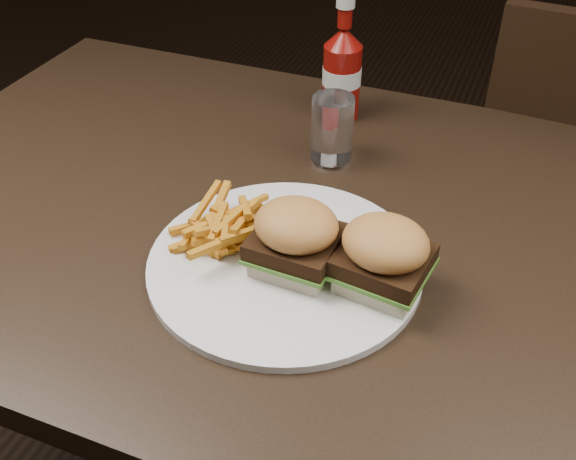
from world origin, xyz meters
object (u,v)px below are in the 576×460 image
at_px(ketchup_bottle, 341,82).
at_px(dining_table, 284,223).
at_px(plate, 285,264).
at_px(tumbler, 332,128).

bearing_deg(ketchup_bottle, dining_table, -87.17).
bearing_deg(dining_table, plate, -67.43).
bearing_deg(tumbler, ketchup_bottle, 102.83).
bearing_deg(plate, dining_table, 112.57).
xyz_separation_m(dining_table, tumbler, (0.02, 0.14, 0.08)).
xyz_separation_m(plate, tumbler, (-0.03, 0.25, 0.05)).
bearing_deg(tumbler, dining_table, -96.78).
height_order(plate, tumbler, tumbler).
bearing_deg(dining_table, tumbler, 83.22).
height_order(ketchup_bottle, tumbler, ketchup_bottle).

